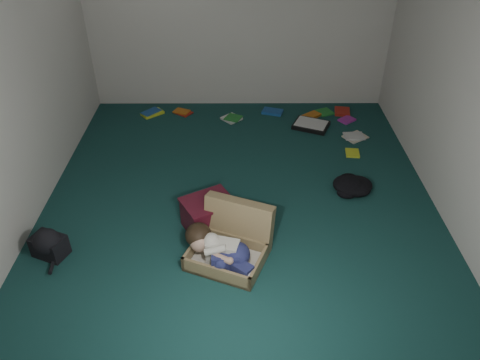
{
  "coord_description": "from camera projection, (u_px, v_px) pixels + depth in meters",
  "views": [
    {
      "loc": [
        -0.02,
        -3.86,
        2.99
      ],
      "look_at": [
        0.0,
        -0.15,
        0.35
      ],
      "focal_mm": 35.0,
      "sensor_mm": 36.0,
      "label": 1
    }
  ],
  "objects": [
    {
      "name": "floor",
      "position": [
        240.0,
        199.0,
        4.88
      ],
      "size": [
        4.5,
        4.5,
        0.0
      ],
      "primitive_type": "plane",
      "color": "#153F3C",
      "rests_on": "ground"
    },
    {
      "name": "paper_tray",
      "position": [
        311.0,
        125.0,
        6.12
      ],
      "size": [
        0.53,
        0.47,
        0.06
      ],
      "rotation": [
        0.0,
        0.0,
        -0.41
      ],
      "color": "black",
      "rests_on": "floor"
    },
    {
      "name": "wall_back",
      "position": [
        239.0,
        11.0,
        5.96
      ],
      "size": [
        4.5,
        0.0,
        4.5
      ],
      "primitive_type": "plane",
      "rotation": [
        1.57,
        0.0,
        0.0
      ],
      "color": "silver",
      "rests_on": "ground"
    },
    {
      "name": "wall_left",
      "position": [
        13.0,
        83.0,
        4.12
      ],
      "size": [
        0.0,
        4.5,
        4.5
      ],
      "primitive_type": "plane",
      "rotation": [
        1.57,
        0.0,
        1.57
      ],
      "color": "silver",
      "rests_on": "ground"
    },
    {
      "name": "person",
      "position": [
        219.0,
        249.0,
        4.01
      ],
      "size": [
        0.62,
        0.51,
        0.29
      ],
      "rotation": [
        0.0,
        0.0,
        -0.39
      ],
      "color": "silver",
      "rests_on": "suitcase"
    },
    {
      "name": "book_scatter",
      "position": [
        286.0,
        120.0,
        6.27
      ],
      "size": [
        2.89,
        1.34,
        0.02
      ],
      "color": "#D8EB29",
      "rests_on": "floor"
    },
    {
      "name": "clothing_pile",
      "position": [
        348.0,
        185.0,
        4.95
      ],
      "size": [
        0.49,
        0.41,
        0.14
      ],
      "primitive_type": null,
      "rotation": [
        0.0,
        0.0,
        0.1
      ],
      "color": "black",
      "rests_on": "floor"
    },
    {
      "name": "wall_right",
      "position": [
        466.0,
        82.0,
        4.13
      ],
      "size": [
        0.0,
        4.5,
        4.5
      ],
      "primitive_type": "plane",
      "rotation": [
        1.57,
        0.0,
        -1.57
      ],
      "color": "silver",
      "rests_on": "ground"
    },
    {
      "name": "suitcase",
      "position": [
        231.0,
        242.0,
        4.14
      ],
      "size": [
        0.83,
        0.82,
        0.47
      ],
      "rotation": [
        0.0,
        0.0,
        -0.39
      ],
      "color": "#947C51",
      "rests_on": "floor"
    },
    {
      "name": "wall_front",
      "position": [
        242.0,
        270.0,
        2.29
      ],
      "size": [
        4.5,
        0.0,
        4.5
      ],
      "primitive_type": "plane",
      "rotation": [
        -1.57,
        0.0,
        0.0
      ],
      "color": "silver",
      "rests_on": "ground"
    },
    {
      "name": "maroon_bin",
      "position": [
        208.0,
        214.0,
        4.43
      ],
      "size": [
        0.58,
        0.54,
        0.32
      ],
      "rotation": [
        0.0,
        0.0,
        0.51
      ],
      "color": "#4A0F1C",
      "rests_on": "floor"
    },
    {
      "name": "backpack",
      "position": [
        49.0,
        245.0,
        4.15
      ],
      "size": [
        0.45,
        0.41,
        0.22
      ],
      "primitive_type": null,
      "rotation": [
        0.0,
        0.0,
        -0.4
      ],
      "color": "black",
      "rests_on": "floor"
    }
  ]
}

